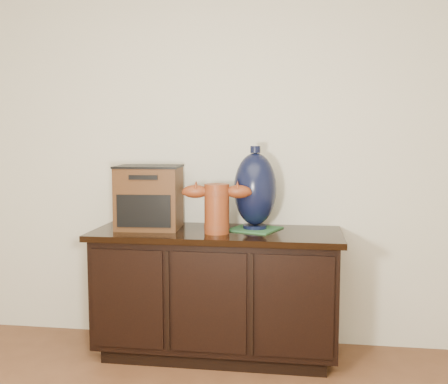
% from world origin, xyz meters
% --- Properties ---
extents(sideboard, '(1.46, 0.56, 0.75)m').
position_xyz_m(sideboard, '(0.00, 2.23, 0.39)').
color(sideboard, black).
rests_on(sideboard, ground).
extents(terracotta_vessel, '(0.40, 0.16, 0.28)m').
position_xyz_m(terracotta_vessel, '(0.01, 2.15, 0.91)').
color(terracotta_vessel, brown).
rests_on(terracotta_vessel, sideboard).
extents(tv_radio, '(0.40, 0.33, 0.38)m').
position_xyz_m(tv_radio, '(-0.41, 2.25, 0.94)').
color(tv_radio, '#432510').
rests_on(tv_radio, sideboard).
extents(green_mat, '(0.34, 0.34, 0.01)m').
position_xyz_m(green_mat, '(0.22, 2.30, 0.76)').
color(green_mat, '#285A30').
rests_on(green_mat, sideboard).
extents(lamp_base, '(0.32, 0.32, 0.49)m').
position_xyz_m(lamp_base, '(0.22, 2.30, 1.00)').
color(lamp_base, black).
rests_on(lamp_base, green_mat).
extents(spray_can, '(0.05, 0.05, 0.16)m').
position_xyz_m(spray_can, '(-0.30, 2.37, 0.83)').
color(spray_can, '#520E17').
rests_on(spray_can, sideboard).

